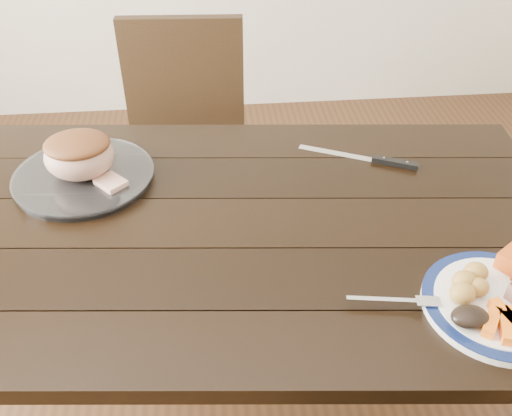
{
  "coord_description": "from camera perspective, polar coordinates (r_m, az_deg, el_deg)",
  "views": [
    {
      "loc": [
        -0.01,
        -1.02,
        1.58
      ],
      "look_at": [
        0.08,
        -0.02,
        0.8
      ],
      "focal_mm": 40.0,
      "sensor_mm": 36.0,
      "label": 1
    }
  ],
  "objects": [
    {
      "name": "dinner_plate",
      "position": [
        1.21,
        22.96,
        -8.92
      ],
      "size": [
        0.29,
        0.29,
        0.02
      ],
      "primitive_type": "cylinder",
      "color": "white",
      "rests_on": "dining_table"
    },
    {
      "name": "carving_knife",
      "position": [
        1.54,
        12.28,
        4.7
      ],
      "size": [
        0.3,
        0.15,
        0.01
      ],
      "rotation": [
        0.0,
        0.0,
        -0.43
      ],
      "color": "silver",
      "rests_on": "dining_table"
    },
    {
      "name": "serving_platter",
      "position": [
        1.5,
        -16.8,
        2.92
      ],
      "size": [
        0.34,
        0.34,
        0.02
      ],
      "primitive_type": "cylinder",
      "color": "white",
      "rests_on": "dining_table"
    },
    {
      "name": "dark_mushroom",
      "position": [
        1.12,
        20.61,
        -10.16
      ],
      "size": [
        0.07,
        0.05,
        0.03
      ],
      "primitive_type": "ellipsoid",
      "color": "black",
      "rests_on": "dinner_plate"
    },
    {
      "name": "fork",
      "position": [
        1.14,
        14.23,
        -9.0
      ],
      "size": [
        0.18,
        0.04,
        0.0
      ],
      "rotation": [
        0.0,
        0.0,
        -0.15
      ],
      "color": "silver",
      "rests_on": "dinner_plate"
    },
    {
      "name": "plate_rim",
      "position": [
        1.2,
        23.05,
        -8.64
      ],
      "size": [
        0.29,
        0.29,
        0.02
      ],
      "primitive_type": "torus",
      "color": "#0E1B47",
      "rests_on": "dinner_plate"
    },
    {
      "name": "roasted_potatoes",
      "position": [
        1.18,
        20.56,
        -7.07
      ],
      "size": [
        0.1,
        0.1,
        0.04
      ],
      "color": "gold",
      "rests_on": "dinner_plate"
    },
    {
      "name": "roast_joint",
      "position": [
        1.47,
        -17.25,
        4.95
      ],
      "size": [
        0.17,
        0.15,
        0.11
      ],
      "primitive_type": "ellipsoid",
      "color": "tan",
      "rests_on": "serving_platter"
    },
    {
      "name": "carrot_batons",
      "position": [
        1.15,
        23.89,
        -10.53
      ],
      "size": [
        0.09,
        0.11,
        0.02
      ],
      "color": "orange",
      "rests_on": "dinner_plate"
    },
    {
      "name": "cut_slice",
      "position": [
        1.43,
        -14.3,
        2.42
      ],
      "size": [
        0.09,
        0.09,
        0.02
      ],
      "primitive_type": "cube",
      "rotation": [
        0.0,
        0.0,
        -0.83
      ],
      "color": "tan",
      "rests_on": "serving_platter"
    },
    {
      "name": "dining_table",
      "position": [
        1.37,
        -3.41,
        -4.39
      ],
      "size": [
        1.67,
        1.04,
        0.75
      ],
      "rotation": [
        0.0,
        0.0,
        -0.09
      ],
      "color": "black",
      "rests_on": "ground"
    },
    {
      "name": "ground",
      "position": [
        1.88,
        -2.64,
        -19.39
      ],
      "size": [
        4.0,
        4.0,
        0.0
      ],
      "primitive_type": "plane",
      "color": "#472B16",
      "rests_on": "ground"
    },
    {
      "name": "chair_far",
      "position": [
        2.05,
        -7.04,
        6.59
      ],
      "size": [
        0.44,
        0.45,
        0.93
      ],
      "rotation": [
        0.0,
        0.0,
        3.09
      ],
      "color": "black",
      "rests_on": "ground"
    }
  ]
}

